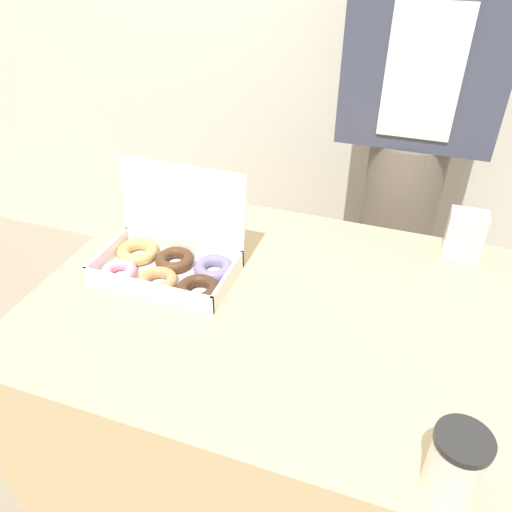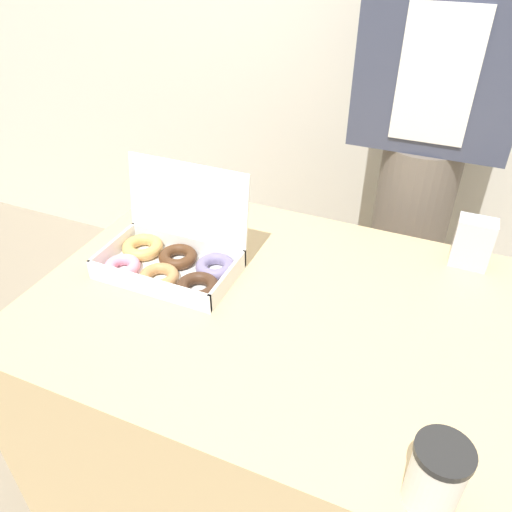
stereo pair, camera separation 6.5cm
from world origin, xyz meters
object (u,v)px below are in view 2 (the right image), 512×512
(coffee_cup, at_px, (436,476))
(napkin_holder, at_px, (473,243))
(donut_box, at_px, (172,258))
(person_customer, at_px, (426,145))

(coffee_cup, height_order, napkin_holder, napkin_holder)
(coffee_cup, distance_m, napkin_holder, 0.70)
(donut_box, xyz_separation_m, coffee_cup, (0.70, -0.37, 0.03))
(donut_box, bearing_deg, person_customer, 52.69)
(napkin_holder, height_order, person_customer, person_customer)
(donut_box, relative_size, coffee_cup, 2.70)
(donut_box, height_order, coffee_cup, donut_box)
(napkin_holder, relative_size, person_customer, 0.08)
(coffee_cup, xyz_separation_m, napkin_holder, (0.01, 0.70, 0.00))
(donut_box, relative_size, person_customer, 0.21)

